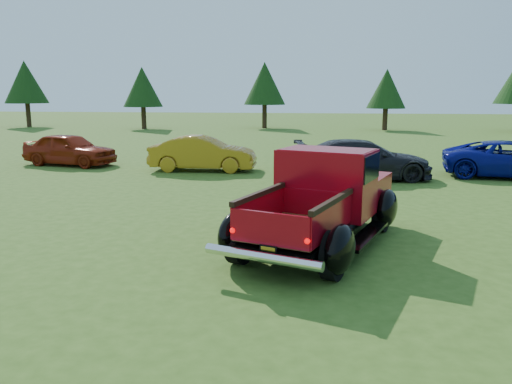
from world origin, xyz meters
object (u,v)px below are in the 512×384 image
tree_far_west (26,82)px  pickup_truck (326,198)px  tree_mid_left (265,84)px  tree_mid_right (387,89)px  show_car_red (70,149)px  show_car_blue (512,159)px  tree_west (142,87)px  show_car_yellow (203,153)px  show_car_grey (363,159)px

tree_far_west → pickup_truck: size_ratio=1.05×
tree_mid_left → pickup_truck: (4.54, -29.64, -2.57)m
tree_mid_right → tree_mid_left: bearing=173.7°
tree_far_west → show_car_red: size_ratio=1.45×
tree_mid_right → show_car_red: tree_mid_right is taller
tree_mid_left → show_car_blue: 24.34m
tree_west → show_car_yellow: tree_west is taller
tree_west → tree_mid_left: (9.00, 2.00, 0.27)m
tree_mid_left → pickup_truck: bearing=-81.3°
tree_mid_left → tree_mid_right: 9.06m
pickup_truck → tree_mid_left: bearing=118.5°
show_car_yellow → pickup_truck: bearing=-154.0°
tree_far_west → show_car_yellow: (19.29, -20.64, -2.91)m
pickup_truck → show_car_blue: pickup_truck is taller
tree_far_west → tree_mid_right: bearing=-0.0°
show_car_red → show_car_grey: bearing=-87.2°
tree_far_west → show_car_grey: 33.03m
pickup_truck → show_car_grey: (1.21, 6.96, -0.19)m
tree_mid_left → tree_mid_right: size_ratio=1.14×
show_car_grey → show_car_red: bearing=73.0°
tree_far_west → tree_west: bearing=-5.7°
tree_far_west → show_car_yellow: bearing=-46.9°
tree_mid_left → show_car_yellow: bearing=-89.2°
show_car_red → show_car_grey: show_car_grey is taller
tree_far_west → tree_west: size_ratio=1.13×
pickup_truck → show_car_blue: (6.04, 7.89, -0.22)m
show_car_red → show_car_blue: (15.62, -0.77, -0.02)m
tree_mid_right → show_car_blue: 20.94m
show_car_blue → tree_west: bearing=54.0°
pickup_truck → show_car_blue: bearing=72.4°
tree_far_west → tree_west: 10.06m
tree_far_west → tree_west: tree_far_west is taller
tree_west → pickup_truck: tree_west is taller
tree_mid_right → show_car_grey: (-3.25, -21.67, -2.34)m
show_car_grey → tree_mid_left: bearing=6.2°
pickup_truck → show_car_red: bearing=157.7°
tree_mid_right → show_car_grey: tree_mid_right is taller
show_car_blue → tree_far_west: bearing=64.2°
show_car_blue → pickup_truck: bearing=151.8°
tree_mid_right → pickup_truck: 29.06m
tree_west → tree_mid_right: tree_west is taller
pickup_truck → tree_mid_right: bearing=100.9°
tree_mid_left → show_car_blue: bearing=-64.1°
tree_west → tree_mid_left: bearing=12.5°
tree_mid_left → tree_mid_right: bearing=-6.3°
tree_mid_left → show_car_yellow: size_ratio=1.35×
tree_mid_left → show_car_grey: size_ratio=1.15×
tree_mid_right → show_car_blue: tree_mid_right is taller
show_car_yellow → show_car_grey: size_ratio=0.86×
tree_west → show_car_grey: size_ratio=1.06×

